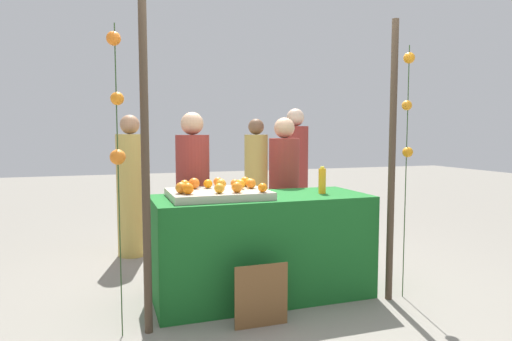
# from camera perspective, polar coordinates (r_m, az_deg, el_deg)

# --- Properties ---
(ground_plane) EXTENTS (24.00, 24.00, 0.00)m
(ground_plane) POSITION_cam_1_polar(r_m,az_deg,el_deg) (3.97, 0.72, -15.62)
(ground_plane) COLOR gray
(stall_counter) EXTENTS (1.80, 0.75, 0.86)m
(stall_counter) POSITION_cam_1_polar(r_m,az_deg,el_deg) (3.84, 0.73, -9.59)
(stall_counter) COLOR #196023
(stall_counter) RESTS_ON ground_plane
(orange_tray) EXTENTS (0.79, 0.61, 0.06)m
(orange_tray) POSITION_cam_1_polar(r_m,az_deg,el_deg) (3.66, -4.85, -2.98)
(orange_tray) COLOR #B2AD99
(orange_tray) RESTS_ON stall_counter
(orange_0) EXTENTS (0.08, 0.08, 0.08)m
(orange_0) POSITION_cam_1_polar(r_m,az_deg,el_deg) (3.71, -2.01, -1.76)
(orange_0) COLOR orange
(orange_0) RESTS_ON orange_tray
(orange_1) EXTENTS (0.09, 0.09, 0.09)m
(orange_1) POSITION_cam_1_polar(r_m,az_deg,el_deg) (3.49, -9.52, -2.19)
(orange_1) COLOR orange
(orange_1) RESTS_ON orange_tray
(orange_2) EXTENTS (0.08, 0.08, 0.08)m
(orange_2) POSITION_cam_1_polar(r_m,az_deg,el_deg) (3.49, -2.44, -2.16)
(orange_2) COLOR orange
(orange_2) RESTS_ON orange_tray
(orange_3) EXTENTS (0.09, 0.09, 0.09)m
(orange_3) POSITION_cam_1_polar(r_m,az_deg,el_deg) (3.77, -7.89, -1.63)
(orange_3) COLOR orange
(orange_3) RESTS_ON orange_tray
(orange_4) EXTENTS (0.08, 0.08, 0.08)m
(orange_4) POSITION_cam_1_polar(r_m,az_deg,el_deg) (3.74, -4.47, -1.71)
(orange_4) COLOR orange
(orange_4) RESTS_ON orange_tray
(orange_5) EXTENTS (0.07, 0.07, 0.07)m
(orange_5) POSITION_cam_1_polar(r_m,az_deg,el_deg) (3.81, -2.71, -1.65)
(orange_5) COLOR orange
(orange_5) RESTS_ON orange_tray
(orange_6) EXTENTS (0.08, 0.08, 0.08)m
(orange_6) POSITION_cam_1_polar(r_m,az_deg,el_deg) (3.91, -1.39, -1.41)
(orange_6) COLOR orange
(orange_6) RESTS_ON orange_tray
(orange_7) EXTENTS (0.08, 0.08, 0.08)m
(orange_7) POSITION_cam_1_polar(r_m,az_deg,el_deg) (3.88, -4.86, -1.48)
(orange_7) COLOR orange
(orange_7) RESTS_ON orange_tray
(orange_8) EXTENTS (0.08, 0.08, 0.08)m
(orange_8) POSITION_cam_1_polar(r_m,az_deg,el_deg) (3.85, -0.83, -1.56)
(orange_8) COLOR orange
(orange_8) RESTS_ON orange_tray
(orange_9) EXTENTS (0.08, 0.08, 0.08)m
(orange_9) POSITION_cam_1_polar(r_m,az_deg,el_deg) (3.46, -4.71, -2.28)
(orange_9) COLOR orange
(orange_9) RESTS_ON orange_tray
(orange_10) EXTENTS (0.08, 0.08, 0.08)m
(orange_10) POSITION_cam_1_polar(r_m,az_deg,el_deg) (3.79, -6.14, -1.69)
(orange_10) COLOR orange
(orange_10) RESTS_ON orange_tray
(orange_11) EXTENTS (0.09, 0.09, 0.09)m
(orange_11) POSITION_cam_1_polar(r_m,az_deg,el_deg) (3.67, -9.08, -1.86)
(orange_11) COLOR orange
(orange_11) RESTS_ON orange_tray
(orange_12) EXTENTS (0.07, 0.07, 0.07)m
(orange_12) POSITION_cam_1_polar(r_m,az_deg,el_deg) (3.51, 0.84, -2.20)
(orange_12) COLOR orange
(orange_12) RESTS_ON orange_tray
(orange_13) EXTENTS (0.09, 0.09, 0.09)m
(orange_13) POSITION_cam_1_polar(r_m,az_deg,el_deg) (3.43, -8.66, -2.31)
(orange_13) COLOR orange
(orange_13) RESTS_ON orange_tray
(orange_14) EXTENTS (0.08, 0.08, 0.08)m
(orange_14) POSITION_cam_1_polar(r_m,az_deg,el_deg) (3.76, -0.61, -1.68)
(orange_14) COLOR orange
(orange_14) RESTS_ON orange_tray
(juice_bottle) EXTENTS (0.06, 0.06, 0.24)m
(juice_bottle) POSITION_cam_1_polar(r_m,az_deg,el_deg) (3.93, 8.44, -1.29)
(juice_bottle) COLOR orange
(juice_bottle) RESTS_ON stall_counter
(chalkboard_sign) EXTENTS (0.40, 0.03, 0.47)m
(chalkboard_sign) POSITION_cam_1_polar(r_m,az_deg,el_deg) (3.32, 0.64, -15.73)
(chalkboard_sign) COLOR brown
(chalkboard_sign) RESTS_ON ground_plane
(vendor_left) EXTENTS (0.32, 0.32, 1.58)m
(vendor_left) POSITION_cam_1_polar(r_m,az_deg,el_deg) (4.30, -8.03, -3.94)
(vendor_left) COLOR maroon
(vendor_left) RESTS_ON ground_plane
(vendor_right) EXTENTS (0.31, 0.31, 1.54)m
(vendor_right) POSITION_cam_1_polar(r_m,az_deg,el_deg) (4.57, 3.58, -3.61)
(vendor_right) COLOR maroon
(vendor_right) RESTS_ON ground_plane
(crowd_person_0) EXTENTS (0.32, 0.32, 1.59)m
(crowd_person_0) POSITION_cam_1_polar(r_m,az_deg,el_deg) (5.22, -15.61, -2.49)
(crowd_person_0) COLOR tan
(crowd_person_0) RESTS_ON ground_plane
(crowd_person_1) EXTENTS (0.34, 0.34, 1.70)m
(crowd_person_1) POSITION_cam_1_polar(r_m,az_deg,el_deg) (5.92, 4.99, -0.95)
(crowd_person_1) COLOR maroon
(crowd_person_1) RESTS_ON ground_plane
(crowd_person_2) EXTENTS (0.32, 0.32, 1.57)m
(crowd_person_2) POSITION_cam_1_polar(r_m,az_deg,el_deg) (6.06, 0.01, -1.36)
(crowd_person_2) COLOR tan
(crowd_person_2) RESTS_ON ground_plane
(canopy_post_left) EXTENTS (0.06, 0.06, 2.29)m
(canopy_post_left) POSITION_cam_1_polar(r_m,az_deg,el_deg) (3.11, -13.91, 0.23)
(canopy_post_left) COLOR #473828
(canopy_post_left) RESTS_ON ground_plane
(canopy_post_right) EXTENTS (0.06, 0.06, 2.29)m
(canopy_post_right) POSITION_cam_1_polar(r_m,az_deg,el_deg) (3.82, 16.94, 0.99)
(canopy_post_right) COLOR #473828
(canopy_post_right) RESTS_ON ground_plane
(garland_strand_left) EXTENTS (0.10, 0.11, 2.10)m
(garland_strand_left) POSITION_cam_1_polar(r_m,az_deg,el_deg) (3.10, -17.37, 7.43)
(garland_strand_left) COLOR #2D4C23
(garland_strand_left) RESTS_ON ground_plane
(garland_strand_right) EXTENTS (0.10, 0.10, 2.10)m
(garland_strand_right) POSITION_cam_1_polar(r_m,az_deg,el_deg) (3.91, 18.80, 7.68)
(garland_strand_right) COLOR #2D4C23
(garland_strand_right) RESTS_ON ground_plane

